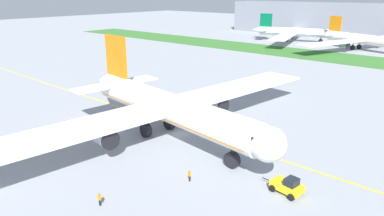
{
  "coord_description": "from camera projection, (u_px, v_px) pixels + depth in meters",
  "views": [
    {
      "loc": [
        39.79,
        -42.37,
        24.2
      ],
      "look_at": [
        -1.07,
        4.69,
        3.5
      ],
      "focal_mm": 33.0,
      "sensor_mm": 36.0,
      "label": 1
    }
  ],
  "objects": [
    {
      "name": "ground_plane",
      "position": [
        179.0,
        134.0,
        62.75
      ],
      "size": [
        600.0,
        600.0,
        0.0
      ],
      "primitive_type": "plane",
      "color": "#9399A0",
      "rests_on": "ground"
    },
    {
      "name": "apron_taxi_line",
      "position": [
        189.0,
        130.0,
        64.65
      ],
      "size": [
        280.0,
        0.36,
        0.01
      ],
      "primitive_type": "cube",
      "color": "yellow",
      "rests_on": "ground"
    },
    {
      "name": "grass_median_strip",
      "position": [
        354.0,
        60.0,
        130.84
      ],
      "size": [
        320.0,
        24.0,
        0.1
      ],
      "primitive_type": "cube",
      "color": "#38722D",
      "rests_on": "ground"
    },
    {
      "name": "airliner_foreground",
      "position": [
        166.0,
        107.0,
        60.02
      ],
      "size": [
        47.13,
        74.69,
        16.14
      ],
      "color": "white",
      "rests_on": "ground"
    },
    {
      "name": "pushback_tug",
      "position": [
        288.0,
        186.0,
        44.12
      ],
      "size": [
        5.81,
        2.91,
        2.26
      ],
      "color": "yellow",
      "rests_on": "ground"
    },
    {
      "name": "ground_crew_wingwalker_port",
      "position": [
        190.0,
        175.0,
        46.89
      ],
      "size": [
        0.57,
        0.34,
        1.65
      ],
      "color": "black",
      "rests_on": "ground"
    },
    {
      "name": "ground_crew_marshaller_front",
      "position": [
        99.0,
        198.0,
        41.52
      ],
      "size": [
        0.6,
        0.28,
        1.7
      ],
      "color": "black",
      "rests_on": "ground"
    },
    {
      "name": "traffic_cone_port_wing",
      "position": [
        65.0,
        120.0,
        68.74
      ],
      "size": [
        0.36,
        0.36,
        0.58
      ],
      "color": "#F2590C",
      "rests_on": "ground"
    },
    {
      "name": "parked_airliner_far_left",
      "position": [
        292.0,
        32.0,
        177.61
      ],
      "size": [
        40.72,
        65.83,
        13.33
      ],
      "color": "white",
      "rests_on": "ground"
    },
    {
      "name": "parked_airliner_far_centre",
      "position": [
        361.0,
        39.0,
        150.72
      ],
      "size": [
        41.13,
        66.88,
        13.49
      ],
      "color": "white",
      "rests_on": "ground"
    },
    {
      "name": "terminal_building",
      "position": [
        346.0,
        20.0,
        193.29
      ],
      "size": [
        133.37,
        20.0,
        18.0
      ],
      "primitive_type": "cube",
      "color": "gray",
      "rests_on": "ground"
    }
  ]
}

